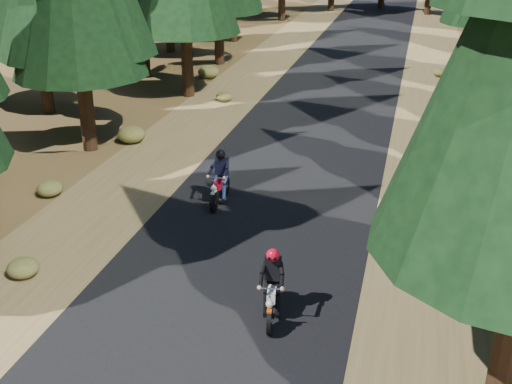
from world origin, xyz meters
TOP-DOWN VIEW (x-y plane):
  - ground at (0.00, 0.00)m, footprint 120.00×120.00m
  - road at (0.00, 5.00)m, footprint 6.00×100.00m
  - shoulder_l at (-4.60, 5.00)m, footprint 3.20×100.00m
  - shoulder_r at (4.60, 5.00)m, footprint 3.20×100.00m
  - understory_shrubs at (0.90, 7.75)m, footprint 14.49×30.42m
  - rider_lead at (1.30, -2.29)m, footprint 0.76×1.76m
  - rider_follow at (-1.42, 2.88)m, footprint 0.56×1.79m

SIDE VIEW (x-z plane):
  - ground at x=0.00m, z-range 0.00..0.00m
  - shoulder_l at x=-4.60m, z-range 0.00..0.01m
  - shoulder_r at x=4.60m, z-range 0.00..0.01m
  - road at x=0.00m, z-range 0.00..0.01m
  - understory_shrubs at x=0.90m, z-range -0.05..0.59m
  - rider_lead at x=1.30m, z-range -0.25..1.27m
  - rider_follow at x=-1.42m, z-range -0.26..1.33m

